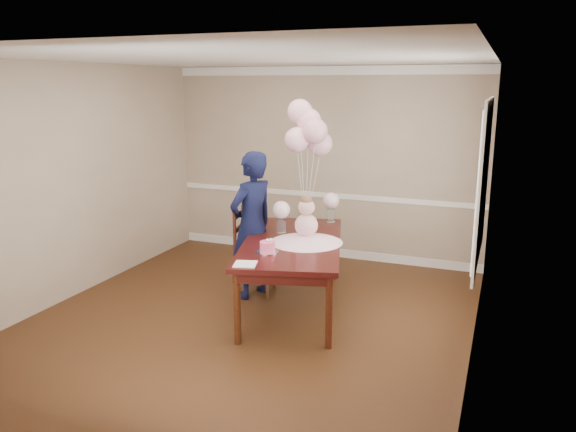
{
  "coord_description": "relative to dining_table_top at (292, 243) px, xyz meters",
  "views": [
    {
      "loc": [
        2.42,
        -5.04,
        2.46
      ],
      "look_at": [
        0.24,
        0.5,
        1.05
      ],
      "focal_mm": 35.0,
      "sensor_mm": 36.0,
      "label": 1
    }
  ],
  "objects": [
    {
      "name": "floor",
      "position": [
        -0.3,
        -0.49,
        -0.76
      ],
      "size": [
        4.5,
        5.0,
        0.0
      ],
      "primitive_type": "cube",
      "color": "black",
      "rests_on": "ground"
    },
    {
      "name": "ceiling",
      "position": [
        -0.3,
        -0.49,
        1.94
      ],
      "size": [
        4.5,
        5.0,
        0.02
      ],
      "primitive_type": "cube",
      "color": "white",
      "rests_on": "wall_back"
    },
    {
      "name": "wall_back",
      "position": [
        -0.3,
        2.01,
        0.59
      ],
      "size": [
        4.5,
        0.02,
        2.7
      ],
      "primitive_type": "cube",
      "color": "tan",
      "rests_on": "floor"
    },
    {
      "name": "wall_front",
      "position": [
        -0.3,
        -2.99,
        0.59
      ],
      "size": [
        4.5,
        0.02,
        2.7
      ],
      "primitive_type": "cube",
      "color": "tan",
      "rests_on": "floor"
    },
    {
      "name": "wall_left",
      "position": [
        -2.55,
        -0.49,
        0.59
      ],
      "size": [
        0.02,
        5.0,
        2.7
      ],
      "primitive_type": "cube",
      "color": "tan",
      "rests_on": "floor"
    },
    {
      "name": "wall_right",
      "position": [
        1.95,
        -0.49,
        0.59
      ],
      "size": [
        0.02,
        5.0,
        2.7
      ],
      "primitive_type": "cube",
      "color": "tan",
      "rests_on": "floor"
    },
    {
      "name": "chair_rail_trim",
      "position": [
        -0.3,
        2.0,
        0.14
      ],
      "size": [
        4.5,
        0.02,
        0.07
      ],
      "primitive_type": "cube",
      "color": "white",
      "rests_on": "wall_back"
    },
    {
      "name": "crown_molding",
      "position": [
        -0.3,
        2.0,
        1.87
      ],
      "size": [
        4.5,
        0.02,
        0.12
      ],
      "primitive_type": "cube",
      "color": "white",
      "rests_on": "wall_back"
    },
    {
      "name": "baseboard_trim",
      "position": [
        -0.3,
        2.0,
        -0.7
      ],
      "size": [
        4.5,
        0.02,
        0.12
      ],
      "primitive_type": "cube",
      "color": "white",
      "rests_on": "floor"
    },
    {
      "name": "window_frame",
      "position": [
        1.93,
        0.01,
        0.79
      ],
      "size": [
        0.02,
        1.66,
        1.56
      ],
      "primitive_type": "cube",
      "color": "white",
      "rests_on": "wall_right"
    },
    {
      "name": "window_blinds",
      "position": [
        1.91,
        0.01,
        0.79
      ],
      "size": [
        0.01,
        1.5,
        1.4
      ],
      "primitive_type": "cube",
      "color": "silver",
      "rests_on": "wall_right"
    },
    {
      "name": "dining_table_top",
      "position": [
        0.0,
        0.0,
        0.0
      ],
      "size": [
        1.57,
        2.29,
        0.05
      ],
      "primitive_type": "cube",
      "rotation": [
        0.0,
        0.0,
        0.27
      ],
      "color": "black",
      "rests_on": "table_leg_fl"
    },
    {
      "name": "table_apron",
      "position": [
        -0.0,
        -0.0,
        -0.08
      ],
      "size": [
        1.44,
        2.16,
        0.1
      ],
      "primitive_type": "cube",
      "rotation": [
        0.0,
        0.0,
        0.27
      ],
      "color": "black",
      "rests_on": "table_leg_fl"
    },
    {
      "name": "table_leg_fl",
      "position": [
        -0.16,
        -1.04,
        -0.39
      ],
      "size": [
        0.09,
        0.09,
        0.73
      ],
      "primitive_type": "cylinder",
      "rotation": [
        0.0,
        0.0,
        0.27
      ],
      "color": "black",
      "rests_on": "floor"
    },
    {
      "name": "table_leg_fr",
      "position": [
        0.68,
        -0.81,
        -0.39
      ],
      "size": [
        0.09,
        0.09,
        0.73
      ],
      "primitive_type": "cylinder",
      "rotation": [
        0.0,
        0.0,
        0.27
      ],
      "color": "black",
      "rests_on": "floor"
    },
    {
      "name": "table_leg_bl",
      "position": [
        -0.68,
        0.81,
        -0.39
      ],
      "size": [
        0.09,
        0.09,
        0.73
      ],
      "primitive_type": "cylinder",
      "rotation": [
        0.0,
        0.0,
        0.27
      ],
      "color": "black",
      "rests_on": "floor"
    },
    {
      "name": "table_leg_br",
      "position": [
        0.16,
        1.04,
        -0.39
      ],
      "size": [
        0.09,
        0.09,
        0.73
      ],
      "primitive_type": "cylinder",
      "rotation": [
        0.0,
        0.0,
        0.27
      ],
      "color": "black",
      "rests_on": "floor"
    },
    {
      "name": "baby_skirt",
      "position": [
        0.16,
        -0.01,
        0.08
      ],
      "size": [
        0.98,
        0.98,
        0.1
      ],
      "primitive_type": "cone",
      "rotation": [
        0.0,
        0.0,
        0.27
      ],
      "color": "#FFBBDD",
      "rests_on": "dining_table_top"
    },
    {
      "name": "baby_torso",
      "position": [
        0.16,
        -0.01,
        0.21
      ],
      "size": [
        0.25,
        0.25,
        0.25
      ],
      "primitive_type": "sphere",
      "color": "#E892C5",
      "rests_on": "baby_skirt"
    },
    {
      "name": "baby_head",
      "position": [
        0.16,
        -0.01,
        0.41
      ],
      "size": [
        0.18,
        0.18,
        0.18
      ],
      "primitive_type": "sphere",
      "color": "beige",
      "rests_on": "baby_torso"
    },
    {
      "name": "baby_hair",
      "position": [
        0.16,
        -0.01,
        0.47
      ],
      "size": [
        0.13,
        0.13,
        0.13
      ],
      "primitive_type": "sphere",
      "color": "brown",
      "rests_on": "baby_head"
    },
    {
      "name": "cake_platter",
      "position": [
        -0.07,
        -0.51,
        0.03
      ],
      "size": [
        0.28,
        0.28,
        0.01
      ],
      "primitive_type": "cylinder",
      "rotation": [
        0.0,
        0.0,
        0.27
      ],
      "color": "silver",
      "rests_on": "dining_table_top"
    },
    {
      "name": "birthday_cake",
      "position": [
        -0.07,
        -0.51,
        0.09
      ],
      "size": [
        0.19,
        0.19,
        0.1
      ],
      "primitive_type": "cylinder",
      "rotation": [
        0.0,
        0.0,
        0.27
      ],
      "color": "#FA4F7D",
      "rests_on": "cake_platter"
    },
    {
      "name": "cake_flower_a",
      "position": [
        -0.07,
        -0.51,
        0.15
      ],
      "size": [
        0.03,
        0.03,
        0.03
      ],
      "primitive_type": "sphere",
      "color": "white",
      "rests_on": "birthday_cake"
    },
    {
      "name": "cake_flower_b",
      "position": [
        -0.05,
        -0.48,
        0.15
      ],
      "size": [
        0.03,
        0.03,
        0.03
      ],
      "primitive_type": "sphere",
      "color": "white",
      "rests_on": "birthday_cake"
    },
    {
      "name": "rose_vase_near",
      "position": [
        -0.24,
        0.26,
        0.11
      ],
      "size": [
        0.13,
        0.13,
        0.17
      ],
      "primitive_type": "cylinder",
      "rotation": [
        0.0,
        0.0,
        0.27
      ],
      "color": "silver",
      "rests_on": "dining_table_top"
    },
    {
      "name": "roses_near",
      "position": [
        -0.24,
        0.26,
        0.3
      ],
      "size": [
        0.2,
        0.2,
        0.2
      ],
      "primitive_type": "sphere",
      "color": "beige",
      "rests_on": "rose_vase_near"
    },
    {
      "name": "rose_vase_far",
      "position": [
        0.14,
        0.96,
        0.11
      ],
      "size": [
        0.13,
        0.13,
        0.17
      ],
      "primitive_type": "cylinder",
      "rotation": [
        0.0,
        0.0,
        0.27
      ],
      "color": "white",
      "rests_on": "dining_table_top"
    },
    {
      "name": "roses_far",
      "position": [
        0.14,
        0.96,
        0.3
      ],
      "size": [
        0.2,
        0.2,
        0.2
      ],
      "primitive_type": "sphere",
      "color": "silver",
      "rests_on": "rose_vase_far"
    },
    {
      "name": "napkin",
      "position": [
        -0.11,
        -0.95,
        0.03
      ],
      "size": [
        0.26,
        0.26,
        0.01
      ],
      "primitive_type": "cube",
      "rotation": [
        0.0,
        0.0,
        0.27
      ],
      "color": "white",
      "rests_on": "dining_table_top"
    },
    {
      "name": "balloon_weight",
      "position": [
        -0.05,
        0.58,
        0.04
      ],
      "size": [
        0.05,
        0.05,
        0.02
      ],
      "primitive_type": "cylinder",
      "rotation": [
        0.0,
        0.0,
        0.27
      ],
      "color": "silver",
      "rests_on": "dining_table_top"
    },
    {
      "name": "balloon_a",
      "position": [
        -0.15,
        0.55,
        1.07
      ],
      "size": [
        0.29,
        0.29,
        0.29
      ],
      "primitive_type": "sphere",
      "color": "#FFB4D0",
      "rests_on": "balloon_ribbon_a"
    },
    {
      "name": "balloon_b",
      "position": [
        0.06,
        0.56,
        1.17
      ],
      "size": [
        0.29,
        0.29,
        0.29
      ],
      "primitive_type": "sphere",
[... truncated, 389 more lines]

